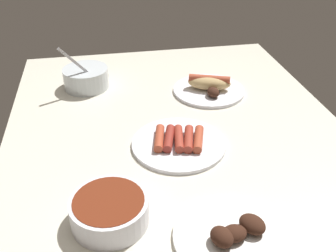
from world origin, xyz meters
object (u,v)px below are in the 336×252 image
plate_sausages (179,142)px  plate_hotdog_assembled (209,87)px  bowl_chili (109,210)px  plate_grilled_meat (232,235)px  bowl_coleslaw (86,77)px

plate_sausages → plate_hotdog_assembled: (-26.41, 15.13, 0.89)cm
plate_sausages → plate_hotdog_assembled: 30.45cm
plate_sausages → bowl_chili: (22.51, -18.25, 2.03)cm
plate_sausages → plate_grilled_meat: (31.13, 3.64, 0.05)cm
bowl_coleslaw → plate_grilled_meat: size_ratio=0.72×
bowl_coleslaw → plate_hotdog_assembled: 38.90cm
plate_grilled_meat → plate_sausages: bearing=-173.3°
plate_sausages → plate_hotdog_assembled: bearing=150.2°
plate_sausages → bowl_chili: size_ratio=1.55×
plate_hotdog_assembled → plate_sausages: bearing=-29.8°
plate_hotdog_assembled → bowl_chili: same height
plate_hotdog_assembled → bowl_coleslaw: bearing=-105.6°
plate_grilled_meat → bowl_chili: (-8.62, -21.89, 1.98)cm
bowl_chili → bowl_coleslaw: bearing=-176.1°
bowl_coleslaw → bowl_chili: bowl_coleslaw is taller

